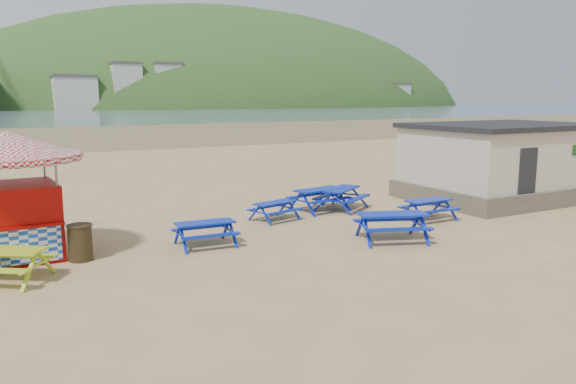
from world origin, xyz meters
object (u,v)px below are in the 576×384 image
picnic_table_blue_a (275,211)px  amenity_block (501,161)px  litter_bin (80,242)px  picnic_table_yellow (5,265)px  picnic_table_blue_b (319,200)px  ice_cream_kiosk (10,179)px

picnic_table_blue_a → amenity_block: 10.38m
amenity_block → litter_bin: bearing=-176.2°
litter_bin → amenity_block: (16.96, 1.14, 1.08)m
picnic_table_yellow → picnic_table_blue_b: bearing=52.1°
picnic_table_blue_b → litter_bin: bearing=-173.3°
picnic_table_blue_a → amenity_block: size_ratio=0.24×
picnic_table_blue_a → picnic_table_yellow: 8.96m
picnic_table_blue_a → picnic_table_blue_b: bearing=2.6°
picnic_table_blue_b → picnic_table_yellow: picnic_table_blue_b is taller
picnic_table_blue_a → amenity_block: amenity_block is taller
picnic_table_blue_b → picnic_table_yellow: size_ratio=0.93×
picnic_table_blue_b → litter_bin: size_ratio=2.30×
picnic_table_blue_b → litter_bin: 9.30m
picnic_table_blue_a → litter_bin: 6.95m
amenity_block → ice_cream_kiosk: bearing=-179.8°
ice_cream_kiosk → litter_bin: (1.49, -1.07, -1.64)m
picnic_table_blue_b → ice_cream_kiosk: (-10.43, -1.51, 1.71)m
ice_cream_kiosk → litter_bin: size_ratio=4.10×
litter_bin → picnic_table_blue_a: bearing=15.7°
picnic_table_blue_b → amenity_block: size_ratio=0.30×
picnic_table_blue_b → picnic_table_yellow: (-10.75, -3.54, -0.03)m
picnic_table_blue_b → ice_cream_kiosk: size_ratio=0.56×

